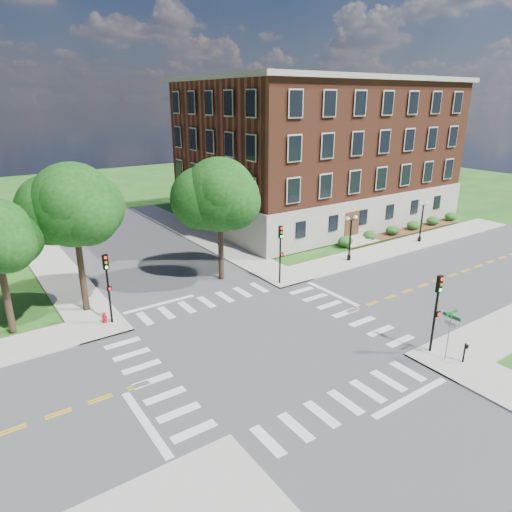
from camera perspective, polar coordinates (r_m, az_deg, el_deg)
ground at (r=28.82m, az=0.77°, el=-10.73°), size 160.00×160.00×0.00m
road_ew at (r=28.82m, az=0.77°, el=-10.72°), size 90.00×12.00×0.01m
road_ns at (r=28.82m, az=0.77°, el=-10.72°), size 12.00×90.00×0.01m
sidewalk_ne at (r=48.73m, az=5.08°, el=1.97°), size 34.00×34.00×0.12m
crosswalk_east at (r=33.04m, az=11.09°, el=-7.01°), size 2.20×10.20×0.02m
stop_bar_east at (r=35.98m, az=9.51°, el=-4.67°), size 0.40×5.50×0.00m
main_building at (r=57.56m, az=7.84°, el=12.93°), size 30.60×22.40×16.50m
shrub_row at (r=53.85m, az=17.84°, el=2.71°), size 18.00×2.00×1.30m
tree_c at (r=32.51m, az=-21.92°, el=5.90°), size 5.62×5.62×10.40m
tree_d at (r=36.38m, az=-4.60°, el=7.63°), size 5.89×5.89×9.99m
traffic_signal_se at (r=28.25m, az=21.66°, el=-5.59°), size 0.32×0.36×4.80m
traffic_signal_ne at (r=36.20m, az=3.07°, el=1.12°), size 0.38×0.45×4.80m
traffic_signal_nw at (r=31.17m, az=-18.07°, el=-2.86°), size 0.37×0.44×4.80m
twin_lamp_west at (r=42.50m, az=11.72°, el=2.54°), size 1.36×0.36×4.23m
twin_lamp_east at (r=50.38m, az=20.02°, el=4.36°), size 1.36×0.36×4.23m
street_sign_pole at (r=28.01m, az=23.10°, el=-7.99°), size 1.10×1.10×3.10m
push_button_post at (r=28.83m, az=24.64°, el=-10.83°), size 0.14×0.21×1.20m
fire_hydrant at (r=32.36m, az=-18.42°, el=-7.35°), size 0.35×0.35×0.75m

